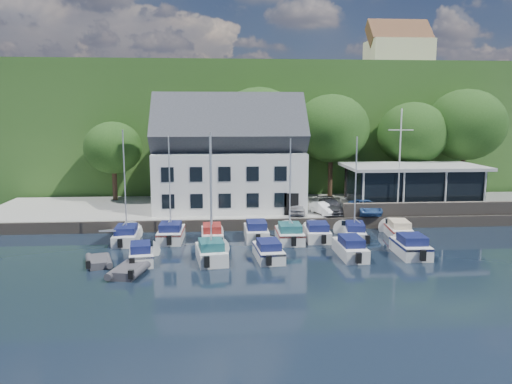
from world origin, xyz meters
The scene contains 36 objects.
ground centered at (0.00, 0.00, 0.00)m, with size 180.00×180.00×0.00m, color black.
quay centered at (0.00, 17.50, 0.50)m, with size 60.00×13.00×1.00m, color gray.
quay_face centered at (0.00, 11.00, 0.50)m, with size 60.00×0.30×1.00m, color #5E544B.
hillside centered at (0.00, 62.00, 8.00)m, with size 160.00×75.00×16.00m, color #2E5520.
field_patch centered at (8.00, 70.00, 16.15)m, with size 50.00×30.00×0.30m, color #586934.
farmhouse centered at (22.00, 52.00, 20.10)m, with size 10.40×7.00×8.20m, color beige, non-canonical shape.
harbor_building centered at (-7.00, 16.50, 5.35)m, with size 14.40×8.20×8.70m, color silver, non-canonical shape.
club_pavilion centered at (11.00, 16.00, 3.05)m, with size 13.20×7.20×4.10m, color black, non-canonical shape.
seawall centered at (12.00, 11.40, 1.60)m, with size 18.00×0.50×1.20m, color #5E544B.
gangway centered at (-16.50, 9.00, 0.00)m, with size 1.20×6.00×1.40m, color silver, non-canonical shape.
car_silver centered at (-0.97, 13.10, 1.63)m, with size 1.49×3.70×1.26m, color #B6B6BB.
car_white centered at (1.48, 12.72, 1.55)m, with size 1.17×3.36×1.11m, color white.
car_dgrey centered at (2.26, 13.21, 1.64)m, with size 1.80×4.44×1.29m, color #303135.
car_blue centered at (5.32, 12.58, 1.68)m, with size 1.56×3.96×1.35m, color #2C4E87.
flagpole centered at (8.34, 12.50, 5.77)m, with size 2.29×0.20×9.54m, color silver, non-canonical shape.
tree_0 centered at (-19.01, 21.79, 5.14)m, with size 6.05×6.05×8.27m, color black, non-canonical shape.
tree_1 centered at (-10.76, 22.44, 5.67)m, with size 6.84×6.84×9.35m, color black, non-canonical shape.
tree_2 centered at (-3.72, 21.65, 6.93)m, with size 8.68×8.68×11.86m, color black, non-canonical shape.
tree_3 centered at (4.17, 22.02, 6.58)m, with size 8.16×8.16×11.16m, color black, non-canonical shape.
tree_4 centered at (13.07, 21.60, 6.16)m, with size 7.56×7.56×10.33m, color black, non-canonical shape.
tree_5 centered at (18.93, 21.60, 6.87)m, with size 8.59×8.59×11.74m, color black, non-canonical shape.
boat_r1_0 centered at (-15.36, 7.87, 4.12)m, with size 2.00×6.17×8.24m, color silver, non-canonical shape.
boat_r1_1 centered at (-11.89, 7.95, 4.64)m, with size 2.10×5.51×9.27m, color silver, non-canonical shape.
boat_r1_2 centered at (-8.60, 7.51, 4.32)m, with size 1.83×5.51×8.63m, color silver, non-canonical shape.
boat_r1_3 centered at (-5.03, 7.93, 0.78)m, with size 1.97×5.65×1.55m, color silver, non-canonical shape.
boat_r1_4 centered at (-2.44, 7.00, 4.54)m, with size 2.17×5.48×9.07m, color silver, non-canonical shape.
boat_r1_5 centered at (-0.12, 7.48, 0.71)m, with size 2.05×5.33×1.42m, color silver, non-canonical shape.
boat_r1_6 centered at (2.95, 7.53, 4.14)m, with size 1.78×6.25×8.28m, color silver, non-canonical shape.
boat_r1_7 centered at (6.78, 7.96, 0.70)m, with size 1.85×5.86×1.40m, color silver, non-canonical shape.
boat_r2_0 centered at (-13.39, 2.23, 0.70)m, with size 1.71×5.06×1.39m, color silver, non-canonical shape.
boat_r2_1 centered at (-8.58, 2.05, 4.71)m, with size 2.07×5.28×9.43m, color silver, non-canonical shape.
boat_r2_2 centered at (-4.60, 2.35, 0.69)m, with size 1.88×5.52×1.38m, color silver, non-canonical shape.
boat_r2_3 centered at (1.29, 2.56, 0.74)m, with size 1.80×6.14×1.49m, color silver, non-canonical shape.
boat_r2_4 centered at (5.70, 2.48, 0.78)m, with size 2.13×5.48×1.56m, color silver, non-canonical shape.
dinghy_0 centered at (-16.17, 1.79, 0.34)m, with size 1.73×2.88×0.67m, color #38373C, non-canonical shape.
dinghy_1 centered at (-13.74, -0.44, 0.38)m, with size 1.96×3.26×0.76m, color #38373C, non-canonical shape.
Camera 1 is at (-8.02, -31.39, 10.15)m, focal length 35.00 mm.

